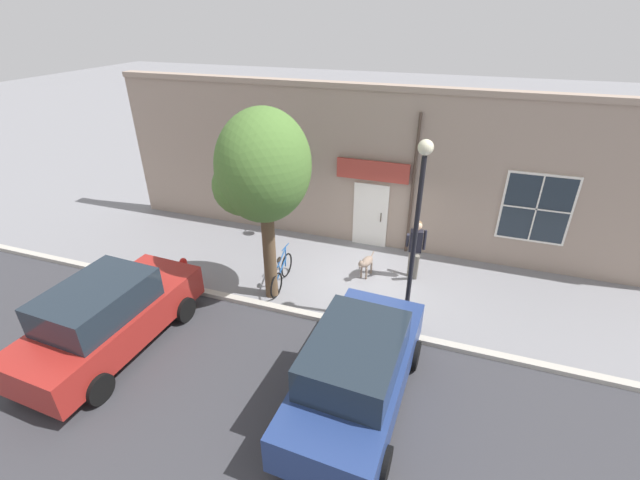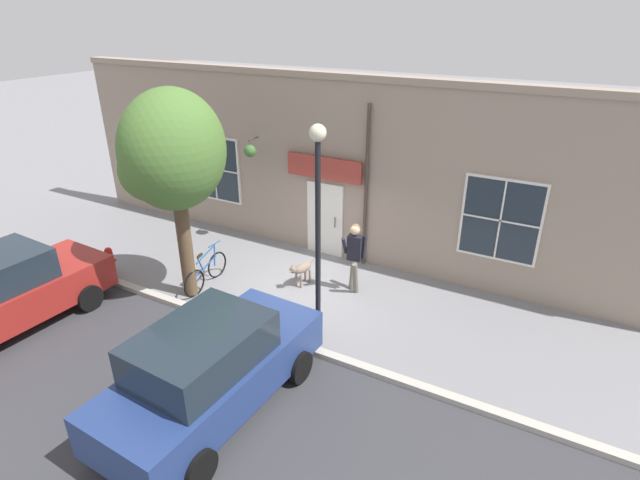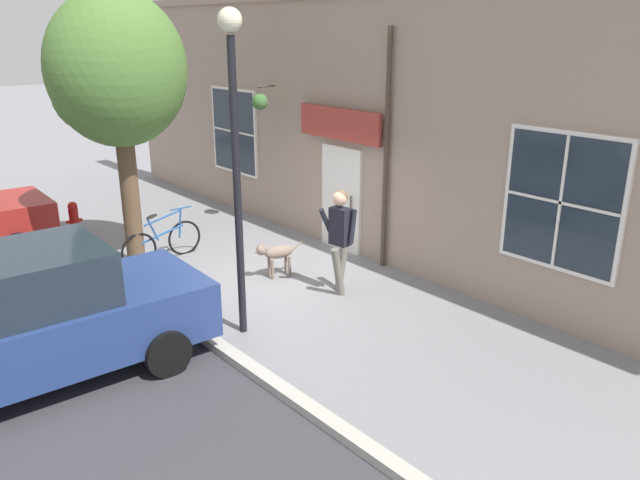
{
  "view_description": "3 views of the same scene",
  "coord_description": "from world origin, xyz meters",
  "views": [
    {
      "loc": [
        9.94,
        2.06,
        6.81
      ],
      "look_at": [
        -0.31,
        -1.46,
        0.92
      ],
      "focal_mm": 24.0,
      "sensor_mm": 36.0,
      "label": 1
    },
    {
      "loc": [
        9.19,
        5.66,
        6.42
      ],
      "look_at": [
        -0.96,
        0.09,
        1.01
      ],
      "focal_mm": 28.0,
      "sensor_mm": 36.0,
      "label": 2
    },
    {
      "loc": [
        5.98,
        8.45,
        4.29
      ],
      "look_at": [
        -0.63,
        0.72,
        0.82
      ],
      "focal_mm": 35.0,
      "sensor_mm": 36.0,
      "label": 3
    }
  ],
  "objects": [
    {
      "name": "curb_and_road",
      "position": [
        5.85,
        0.0,
        0.02
      ],
      "size": [
        10.1,
        28.0,
        0.12
      ],
      "color": "#B2ADA3",
      "rests_on": "ground_plane"
    },
    {
      "name": "street_lamp",
      "position": [
        1.41,
        1.34,
        3.0
      ],
      "size": [
        0.32,
        0.32,
        4.55
      ],
      "color": "black",
      "rests_on": "ground_plane"
    },
    {
      "name": "dog_on_leash",
      "position": [
        -0.26,
        -0.07,
        0.46
      ],
      "size": [
        0.96,
        0.37,
        0.69
      ],
      "color": "#7F6B5B",
      "rests_on": "ground_plane"
    },
    {
      "name": "ground_plane",
      "position": [
        0.0,
        0.0,
        0.0
      ],
      "size": [
        90.0,
        90.0,
        0.0
      ],
      "primitive_type": "plane",
      "color": "gray"
    },
    {
      "name": "parked_car_nearest_curb",
      "position": [
        4.43,
        -4.74,
        0.88
      ],
      "size": [
        4.37,
        2.09,
        1.75
      ],
      "color": "maroon",
      "rests_on": "ground_plane"
    },
    {
      "name": "leaning_bicycle",
      "position": [
        0.91,
        -2.16,
        0.38
      ],
      "size": [
        1.73,
        0.19,
        1.0
      ],
      "color": "black",
      "rests_on": "ground_plane"
    },
    {
      "name": "fire_hydrant",
      "position": [
        1.65,
        -4.78,
        0.4
      ],
      "size": [
        0.34,
        0.2,
        0.77
      ],
      "color": "red",
      "rests_on": "ground_plane"
    },
    {
      "name": "street_tree_by_curb",
      "position": [
        1.48,
        -2.3,
        3.51
      ],
      "size": [
        2.43,
        2.21,
        4.95
      ],
      "color": "brown",
      "rests_on": "ground_plane"
    },
    {
      "name": "pedestrian_walking",
      "position": [
        -0.66,
        1.21,
        1.1
      ],
      "size": [
        0.59,
        0.55,
        1.8
      ],
      "color": "#6B665B",
      "rests_on": "ground_plane"
    },
    {
      "name": "storefront_facade",
      "position": [
        -2.34,
        -0.01,
        2.48
      ],
      "size": [
        0.95,
        18.0,
        4.97
      ],
      "color": "gray",
      "rests_on": "ground_plane"
    },
    {
      "name": "parked_car_mid_block",
      "position": [
        4.19,
        0.8,
        0.88
      ],
      "size": [
        4.37,
        2.09,
        1.75
      ],
      "color": "navy",
      "rests_on": "ground_plane"
    }
  ]
}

